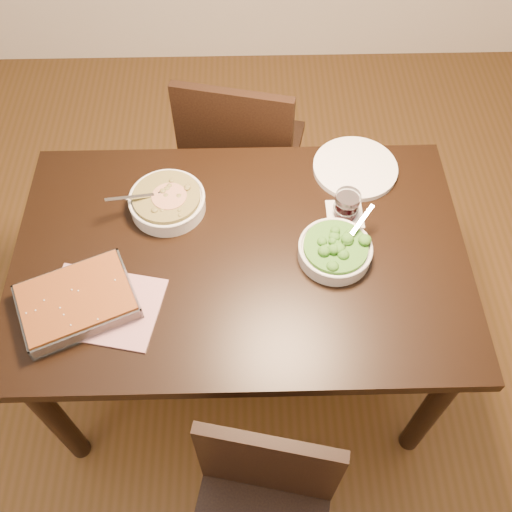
% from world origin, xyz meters
% --- Properties ---
extents(ground, '(4.00, 4.00, 0.00)m').
position_xyz_m(ground, '(0.00, 0.00, 0.00)').
color(ground, '#4C3315').
rests_on(ground, ground).
extents(table, '(1.40, 0.90, 0.75)m').
position_xyz_m(table, '(0.00, 0.00, 0.65)').
color(table, black).
rests_on(table, ground).
extents(magazine_a, '(0.37, 0.30, 0.01)m').
position_xyz_m(magazine_a, '(-0.40, -0.18, 0.75)').
color(magazine_a, '#A42F49').
rests_on(magazine_a, table).
extents(coaster, '(0.12, 0.12, 0.00)m').
position_xyz_m(coaster, '(0.34, 0.14, 0.75)').
color(coaster, white).
rests_on(coaster, table).
extents(stew_bowl, '(0.27, 0.25, 0.09)m').
position_xyz_m(stew_bowl, '(-0.23, 0.18, 0.78)').
color(stew_bowl, silver).
rests_on(stew_bowl, table).
extents(broccoli_bowl, '(0.23, 0.23, 0.09)m').
position_xyz_m(broccoli_bowl, '(0.29, -0.02, 0.78)').
color(broccoli_bowl, silver).
rests_on(broccoli_bowl, table).
extents(baking_dish, '(0.38, 0.34, 0.06)m').
position_xyz_m(baking_dish, '(-0.47, -0.18, 0.78)').
color(baking_dish, silver).
rests_on(baking_dish, table).
extents(wine_tumbler, '(0.08, 0.08, 0.09)m').
position_xyz_m(wine_tumbler, '(0.34, 0.14, 0.80)').
color(wine_tumbler, black).
rests_on(wine_tumbler, coaster).
extents(dinner_plate, '(0.29, 0.29, 0.02)m').
position_xyz_m(dinner_plate, '(0.40, 0.33, 0.76)').
color(dinner_plate, white).
rests_on(dinner_plate, table).
extents(chair_far, '(0.52, 0.52, 0.93)m').
position_xyz_m(chair_far, '(0.00, 0.65, 0.52)').
color(chair_far, black).
rests_on(chair_far, ground).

